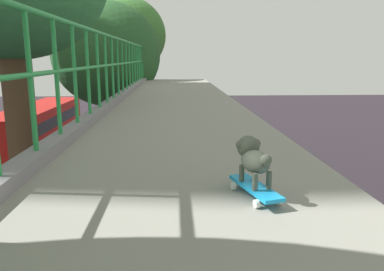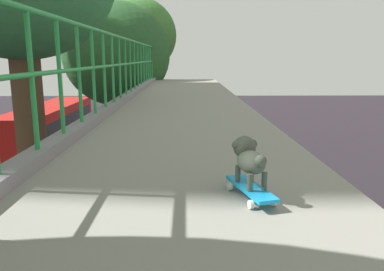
# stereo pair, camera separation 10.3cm
# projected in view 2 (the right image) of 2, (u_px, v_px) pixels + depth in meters

# --- Properties ---
(city_bus) EXTENTS (2.74, 11.65, 3.04)m
(city_bus) POSITION_uv_depth(u_px,v_px,m) (50.00, 125.00, 24.85)
(city_bus) COLOR #B11713
(city_bus) RESTS_ON ground
(roadside_tree_far) EXTENTS (4.42, 4.42, 8.42)m
(roadside_tree_far) POSITION_uv_depth(u_px,v_px,m) (117.00, 55.00, 15.59)
(roadside_tree_far) COLOR brown
(roadside_tree_far) RESTS_ON ground
(roadside_tree_farthest) EXTENTS (5.36, 5.36, 9.97)m
(roadside_tree_farthest) POSITION_uv_depth(u_px,v_px,m) (134.00, 36.00, 23.98)
(roadside_tree_farthest) COLOR brown
(roadside_tree_farthest) RESTS_ON ground
(toy_skateboard) EXTENTS (0.28, 0.54, 0.08)m
(toy_skateboard) POSITION_uv_depth(u_px,v_px,m) (251.00, 189.00, 2.45)
(toy_skateboard) COLOR #1796DC
(toy_skateboard) RESTS_ON overpass_deck
(small_dog) EXTENTS (0.23, 0.38, 0.31)m
(small_dog) POSITION_uv_depth(u_px,v_px,m) (249.00, 157.00, 2.45)
(small_dog) COLOR #464D41
(small_dog) RESTS_ON toy_skateboard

